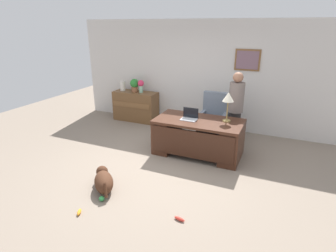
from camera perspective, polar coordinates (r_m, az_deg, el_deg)
The scene contains 15 objects.
ground_plane at distance 5.29m, azimuth -1.59°, elevation -8.65°, with size 12.00×12.00×0.00m, color gray.
back_wall at distance 7.16m, azimuth 7.41°, elevation 10.45°, with size 7.00×0.16×2.70m.
desk at distance 5.67m, azimuth 6.22°, elevation -2.10°, with size 1.76×0.92×0.75m.
credenza at distance 7.78m, azimuth -6.72°, elevation 4.13°, with size 1.23×0.50×0.82m.
armchair at distance 6.42m, azimuth 9.48°, elevation 1.26°, with size 0.60×0.59×1.12m.
person_standing at distance 6.11m, azimuth 13.83°, elevation 3.44°, with size 0.32×0.32×1.64m.
dog_lying at distance 4.71m, azimuth -13.25°, elevation -11.01°, with size 0.60×0.63×0.30m.
laptop at distance 5.59m, azimuth 4.53°, elevation 1.98°, with size 0.32×0.22×0.22m.
desk_lamp at distance 5.46m, azimuth 12.40°, elevation 5.55°, with size 0.22×0.22×0.59m.
vase_with_flowers at distance 7.54m, azimuth -5.67°, elevation 8.50°, with size 0.17×0.17×0.34m.
vase_empty at distance 7.85m, azimuth -9.40°, elevation 8.23°, with size 0.14×0.14×0.27m, color silver.
potted_plant at distance 7.64m, azimuth -6.97°, elevation 8.51°, with size 0.24×0.24×0.36m.
dog_toy_ball at distance 4.49m, azimuth -13.65°, elevation -14.46°, with size 0.08×0.08×0.08m, color green.
dog_toy_bone at distance 4.03m, azimuth 2.41°, elevation -18.73°, with size 0.16×0.05×0.05m, color #E53F33.
dog_toy_plush at distance 4.33m, azimuth -17.99°, elevation -16.65°, with size 0.15×0.05×0.05m, color orange.
Camera 1 is at (2.00, -4.17, 2.56)m, focal length 29.31 mm.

